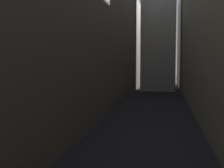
# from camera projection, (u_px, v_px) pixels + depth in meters

# --- Properties ---
(ground_plane) EXTENTS (264.00, 264.00, 0.00)m
(ground_plane) POSITION_uv_depth(u_px,v_px,m) (152.00, 112.00, 41.17)
(ground_plane) COLOR black
(building_block_left) EXTENTS (11.76, 108.00, 23.62)m
(building_block_left) POSITION_uv_depth(u_px,v_px,m) (77.00, 30.00, 44.33)
(building_block_left) COLOR #60594F
(building_block_left) RESTS_ON ground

